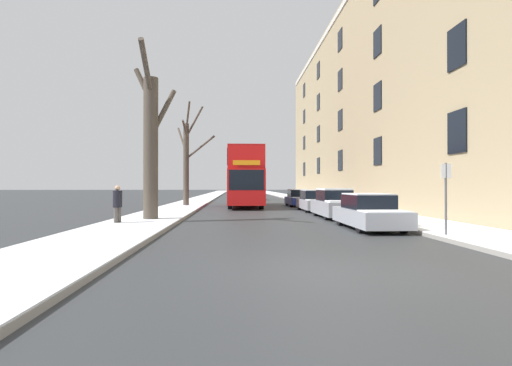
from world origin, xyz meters
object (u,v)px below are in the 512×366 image
(pedestrian_left_sidewalk, at_px, (118,204))
(parked_car_3, at_px, (298,198))
(bare_tree_left_0, at_px, (151,143))
(parked_car_1, at_px, (335,204))
(parked_car_2, at_px, (314,201))
(bare_tree_left_1, at_px, (187,159))
(street_sign_post, at_px, (446,195))
(parked_car_0, at_px, (369,212))
(oncoming_van, at_px, (240,188))
(double_decker_bus, at_px, (245,175))

(pedestrian_left_sidewalk, bearing_deg, parked_car_3, -3.20)
(bare_tree_left_0, distance_m, parked_car_3, 17.12)
(parked_car_1, distance_m, parked_car_2, 5.52)
(bare_tree_left_0, height_order, parked_car_2, bare_tree_left_0)
(bare_tree_left_1, distance_m, parked_car_2, 10.89)
(parked_car_1, distance_m, pedestrian_left_sidewalk, 10.76)
(parked_car_2, bearing_deg, street_sign_post, -84.60)
(parked_car_0, relative_size, pedestrian_left_sidewalk, 2.67)
(parked_car_2, xyz_separation_m, parked_car_3, (0.00, 6.59, -0.01))
(bare_tree_left_0, relative_size, pedestrian_left_sidewalk, 4.56)
(oncoming_van, bearing_deg, bare_tree_left_1, -105.16)
(oncoming_van, height_order, street_sign_post, oncoming_van)
(parked_car_0, bearing_deg, parked_car_2, 90.00)
(street_sign_post, bearing_deg, parked_car_3, 93.68)
(parked_car_0, height_order, parked_car_1, parked_car_1)
(bare_tree_left_0, bearing_deg, parked_car_0, -19.78)
(parked_car_2, bearing_deg, parked_car_0, -90.00)
(double_decker_bus, xyz_separation_m, pedestrian_left_sidewalk, (-5.55, -15.18, -1.60))
(parked_car_1, xyz_separation_m, parked_car_2, (0.00, 5.52, -0.06))
(pedestrian_left_sidewalk, bearing_deg, parked_car_1, -39.69)
(parked_car_0, height_order, pedestrian_left_sidewalk, pedestrian_left_sidewalk)
(pedestrian_left_sidewalk, bearing_deg, parked_car_2, -17.83)
(parked_car_3, distance_m, pedestrian_left_sidewalk, 18.94)
(double_decker_bus, distance_m, street_sign_post, 20.65)
(pedestrian_left_sidewalk, bearing_deg, double_decker_bus, 8.58)
(double_decker_bus, height_order, oncoming_van, double_decker_bus)
(parked_car_0, bearing_deg, street_sign_post, -67.51)
(oncoming_van, xyz_separation_m, pedestrian_left_sidewalk, (-5.30, -30.60, -0.42))
(bare_tree_left_0, xyz_separation_m, double_decker_bus, (4.60, 13.32, -1.11))
(bare_tree_left_0, height_order, street_sign_post, bare_tree_left_0)
(double_decker_bus, bearing_deg, parked_car_0, -74.99)
(parked_car_0, bearing_deg, bare_tree_left_0, 160.22)
(bare_tree_left_1, xyz_separation_m, parked_car_3, (8.98, 1.29, -3.13))
(parked_car_3, relative_size, pedestrian_left_sidewalk, 2.67)
(bare_tree_left_1, relative_size, parked_car_2, 1.79)
(bare_tree_left_0, bearing_deg, parked_car_1, 13.14)
(bare_tree_left_1, bearing_deg, street_sign_post, -62.00)
(bare_tree_left_0, height_order, parked_car_0, bare_tree_left_0)
(bare_tree_left_1, xyz_separation_m, street_sign_post, (10.32, -19.40, -2.40))
(bare_tree_left_0, bearing_deg, pedestrian_left_sidewalk, -117.25)
(parked_car_0, relative_size, oncoming_van, 0.78)
(parked_car_2, xyz_separation_m, street_sign_post, (1.33, -14.10, 0.73))
(parked_car_2, bearing_deg, pedestrian_left_sidewalk, -136.50)
(oncoming_van, height_order, pedestrian_left_sidewalk, oncoming_van)
(bare_tree_left_1, bearing_deg, parked_car_3, 8.18)
(parked_car_2, height_order, oncoming_van, oncoming_van)
(bare_tree_left_0, relative_size, parked_car_2, 1.70)
(bare_tree_left_0, height_order, bare_tree_left_1, bare_tree_left_1)
(parked_car_1, height_order, oncoming_van, oncoming_van)
(parked_car_1, relative_size, street_sign_post, 1.90)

